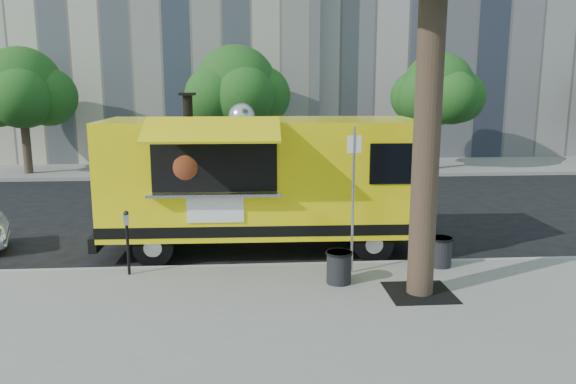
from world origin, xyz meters
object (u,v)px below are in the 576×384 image
object	(u,v)px
far_tree_c	(438,89)
trash_bin_left	(339,266)
far_tree_a	(21,88)
food_truck	(260,179)
sign_post	(353,191)
parking_meter	(127,235)
trash_bin_right	(440,251)
far_tree_b	(236,87)

from	to	relation	value
far_tree_c	trash_bin_left	xyz separation A→B (m)	(-6.81, -14.55, -3.23)
far_tree_a	food_truck	xyz separation A→B (m)	(9.72, -11.73, -2.01)
food_truck	trash_bin_left	size ratio (longest dim) A/B	12.09
sign_post	parking_meter	world-z (taller)	sign_post
far_tree_a	parking_meter	size ratio (longest dim) A/B	4.01
parking_meter	far_tree_c	bearing A→B (deg)	51.34
sign_post	trash_bin_left	distance (m)	1.53
food_truck	parking_meter	bearing A→B (deg)	-143.70
far_tree_a	trash_bin_right	xyz separation A→B (m)	(13.50, -13.60, -3.29)
far_tree_a	trash_bin_left	distance (m)	18.57
far_tree_c	trash_bin_right	bearing A→B (deg)	-108.18
far_tree_c	trash_bin_left	bearing A→B (deg)	-115.09
far_tree_c	food_truck	world-z (taller)	far_tree_c
parking_meter	sign_post	bearing A→B (deg)	-2.52
sign_post	trash_bin_right	bearing A→B (deg)	7.31
sign_post	trash_bin_left	xyz separation A→B (m)	(-0.36, -0.60, -1.36)
far_tree_a	parking_meter	distance (m)	15.59
far_tree_a	far_tree_b	distance (m)	9.01
trash_bin_left	trash_bin_right	size ratio (longest dim) A/B	1.00
far_tree_a	trash_bin_right	distance (m)	19.44
far_tree_b	trash_bin_left	world-z (taller)	far_tree_b
far_tree_a	sign_post	size ratio (longest dim) A/B	1.79
sign_post	trash_bin_left	size ratio (longest dim) A/B	4.77
far_tree_b	sign_post	bearing A→B (deg)	-79.85
far_tree_b	trash_bin_right	size ratio (longest dim) A/B	8.73
far_tree_c	trash_bin_right	xyz separation A→B (m)	(-4.50, -13.70, -3.23)
food_truck	trash_bin_right	xyz separation A→B (m)	(3.78, -1.87, -1.28)
trash_bin_left	trash_bin_right	world-z (taller)	trash_bin_right
trash_bin_left	food_truck	bearing A→B (deg)	118.25
far_tree_b	food_truck	size ratio (longest dim) A/B	0.72
far_tree_a	parking_meter	world-z (taller)	far_tree_a
far_tree_c	trash_bin_right	size ratio (longest dim) A/B	8.27
far_tree_a	sign_post	world-z (taller)	far_tree_a
trash_bin_left	trash_bin_right	xyz separation A→B (m)	(2.31, 0.85, 0.00)
far_tree_b	trash_bin_right	bearing A→B (deg)	-72.18
sign_post	far_tree_a	bearing A→B (deg)	129.83
far_tree_b	food_truck	distance (m)	12.33
food_truck	far_tree_c	bearing A→B (deg)	56.17
sign_post	parking_meter	xyz separation A→B (m)	(-4.55, 0.20, -0.87)
food_truck	trash_bin_left	bearing A→B (deg)	-60.61
trash_bin_right	food_truck	bearing A→B (deg)	153.66
far_tree_c	sign_post	distance (m)	15.48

